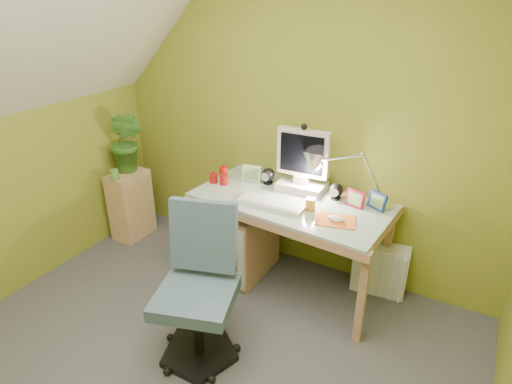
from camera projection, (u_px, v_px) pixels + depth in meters
The scene contains 19 objects.
wall_back at pixel (296, 119), 3.16m from camera, with size 3.20×0.01×2.40m, color olive.
desk at pixel (289, 244), 3.16m from camera, with size 1.37×0.68×0.73m, color #AE7A5B, non-canonical shape.
monitor at pixel (303, 156), 3.03m from camera, with size 0.38×0.22×0.53m, color beige, non-canonical shape.
speaker_left at pixel (268, 176), 3.22m from camera, with size 0.10×0.10×0.12m, color black, non-canonical shape.
speaker_right at pixel (336, 191), 2.98m from camera, with size 0.10×0.10×0.12m, color black, non-canonical shape.
keyboard at pixel (272, 203), 2.93m from camera, with size 0.47×0.15×0.02m, color white.
mousepad at pixel (335, 220), 2.72m from camera, with size 0.25×0.18×0.01m, color orange.
mouse at pixel (336, 218), 2.72m from camera, with size 0.10×0.06×0.04m, color white.
amber_tumbler at pixel (310, 204), 2.84m from camera, with size 0.07×0.07×0.09m, color #825912.
candle_cluster at pixel (221, 175), 3.26m from camera, with size 0.15×0.13×0.11m, color #A9130E, non-canonical shape.
photo_frame_red at pixel (355, 199), 2.89m from camera, with size 0.13×0.02×0.11m, color #AA1234.
photo_frame_blue at pixel (377, 201), 2.85m from camera, with size 0.13×0.02×0.12m, color navy.
photo_frame_green at pixel (252, 173), 3.27m from camera, with size 0.15×0.02×0.13m, color #A9D391.
desk_lamp at pixel (366, 167), 2.83m from camera, with size 0.51×0.22×0.55m, color silver, non-canonical shape.
side_ledge at pixel (131, 205), 3.86m from camera, with size 0.23×0.35×0.62m, color tan.
potted_plant at pixel (127, 142), 3.65m from camera, with size 0.30×0.24×0.55m, color #376A23.
green_cup at pixel (115, 175), 3.59m from camera, with size 0.07×0.07×0.09m, color #65A143.
task_chair at pixel (195, 296), 2.48m from camera, with size 0.51×0.51×0.92m, color #3F5667, non-canonical shape.
radiator at pixel (380, 269), 3.17m from camera, with size 0.39×0.16×0.39m, color silver.
Camera 1 is at (1.27, -1.23, 2.07)m, focal length 30.00 mm.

